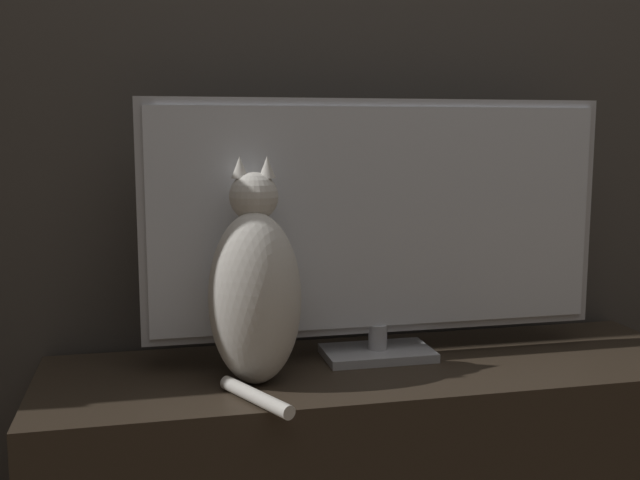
% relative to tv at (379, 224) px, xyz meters
% --- Properties ---
extents(wall_back, '(4.80, 0.05, 2.60)m').
position_rel_tv_xyz_m(wall_back, '(-0.01, 0.22, 0.48)').
color(wall_back, '#47423D').
rests_on(wall_back, ground_plane).
extents(tv_stand, '(1.50, 0.46, 0.50)m').
position_rel_tv_xyz_m(tv_stand, '(-0.01, -0.06, -0.57)').
color(tv_stand, '#33281E').
rests_on(tv_stand, ground_plane).
extents(tv, '(1.07, 0.15, 0.59)m').
position_rel_tv_xyz_m(tv, '(0.00, 0.00, 0.00)').
color(tv, '#B7B7BC').
rests_on(tv, tv_stand).
extents(cat, '(0.21, 0.33, 0.47)m').
position_rel_tv_xyz_m(cat, '(-0.30, -0.11, -0.12)').
color(cat, silver).
rests_on(cat, tv_stand).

